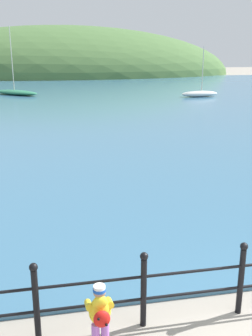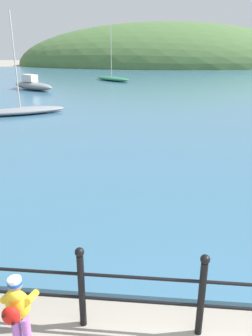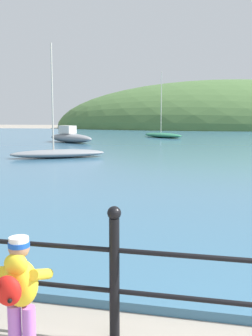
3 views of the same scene
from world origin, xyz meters
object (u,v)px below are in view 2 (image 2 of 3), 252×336
object	(u,v)px
boat_far_right	(33,85)
boat_green_fishing	(113,79)
child_in_coat	(17,307)
boat_red_dinghy	(24,110)

from	to	relation	value
boat_far_right	boat_green_fishing	world-z (taller)	boat_green_fishing
boat_green_fishing	child_in_coat	bearing A→B (deg)	-84.27
child_in_coat	boat_far_right	bearing A→B (deg)	110.15
boat_far_right	boat_red_dinghy	distance (m)	11.38
child_in_coat	boat_red_dinghy	xyz separation A→B (m)	(-5.67, 14.35, -0.29)
child_in_coat	boat_green_fishing	xyz separation A→B (m)	(-3.41, 33.95, -0.26)
child_in_coat	boat_green_fishing	bearing A→B (deg)	95.73
boat_red_dinghy	boat_far_right	bearing A→B (deg)	108.23
boat_red_dinghy	boat_green_fishing	distance (m)	19.73
child_in_coat	boat_far_right	size ratio (longest dim) A/B	0.21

